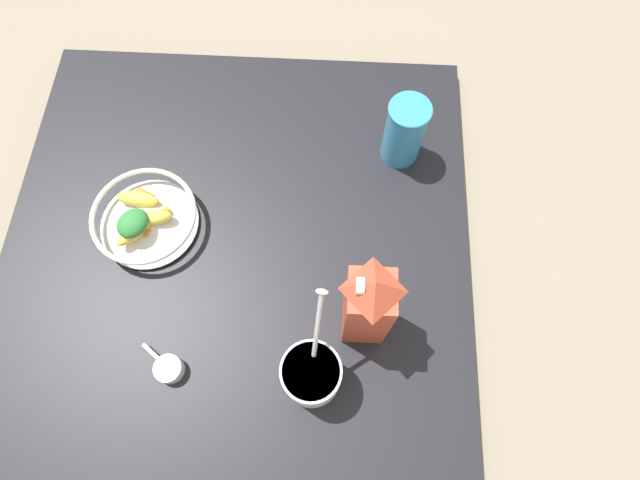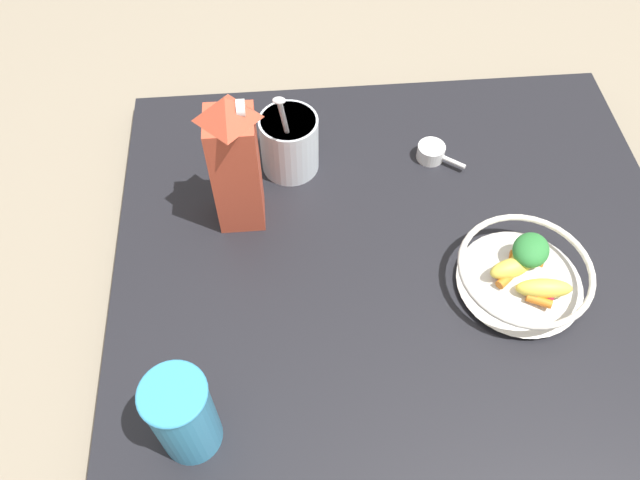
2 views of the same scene
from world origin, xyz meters
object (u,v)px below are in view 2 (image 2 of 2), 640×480
Objects in this scene: fruit_bowl at (524,273)px; yogurt_tub at (289,141)px; milk_carton at (235,162)px; drinking_cup at (183,415)px.

yogurt_tub reaches higher than fruit_bowl.
yogurt_tub is at bearing 50.58° from fruit_bowl.
fruit_bowl is at bearing -129.42° from yogurt_tub.
milk_carton is 0.38m from drinking_cup.
drinking_cup is (-0.37, 0.07, -0.05)m from milk_carton.
milk_carton reaches higher than yogurt_tub.
drinking_cup is at bearing 161.68° from yogurt_tub.
yogurt_tub is 1.59× the size of drinking_cup.
milk_carton is (0.18, 0.43, 0.10)m from fruit_bowl.
fruit_bowl is 0.54m from drinking_cup.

